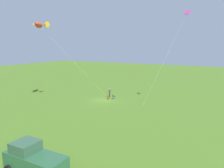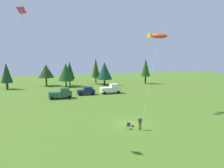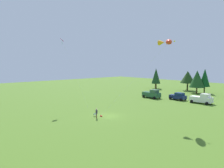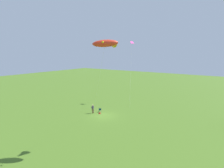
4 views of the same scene
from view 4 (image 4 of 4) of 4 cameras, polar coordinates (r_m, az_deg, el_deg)
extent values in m
plane|color=#4A7021|center=(34.03, -2.79, -10.22)|extent=(160.00, 160.00, 0.00)
cylinder|color=#562F28|center=(35.27, -6.47, -8.81)|extent=(0.14, 0.14, 0.85)
cylinder|color=#562F28|center=(35.31, -6.12, -8.78)|extent=(0.14, 0.14, 0.85)
cylinder|color=#40394A|center=(35.06, -6.32, -7.65)|extent=(0.48, 0.48, 0.62)
sphere|color=tan|center=(34.93, -6.33, -6.93)|extent=(0.24, 0.24, 0.24)
cylinder|color=#40394A|center=(35.07, -6.66, -7.60)|extent=(0.25, 0.22, 0.55)
cylinder|color=#40394A|center=(35.15, -6.02, -7.55)|extent=(0.16, 0.15, 0.56)
cube|color=#133445|center=(35.87, -3.99, -8.45)|extent=(0.68, 0.68, 0.04)
cube|color=#133445|center=(35.60, -3.94, -8.26)|extent=(0.38, 0.36, 0.40)
cylinder|color=#A5A8AD|center=(36.10, -4.37, -8.68)|extent=(0.03, 0.03, 0.42)
cylinder|color=#A5A8AD|center=(36.16, -3.70, -8.64)|extent=(0.03, 0.03, 0.42)
cylinder|color=#A5A8AD|center=(35.71, -4.27, -8.89)|extent=(0.03, 0.03, 0.42)
cylinder|color=#A5A8AD|center=(35.77, -3.60, -8.85)|extent=(0.03, 0.03, 0.42)
cube|color=#A61517|center=(34.89, -4.07, -9.52)|extent=(0.33, 0.23, 0.22)
ellipsoid|color=red|center=(21.57, -2.21, 13.13)|extent=(2.69, 3.16, 1.06)
cone|color=#F3AB1E|center=(22.71, -0.04, 12.97)|extent=(1.09, 0.92, 0.92)
sphere|color=yellow|center=(20.72, -3.02, 13.53)|extent=(0.23, 0.23, 0.23)
cylinder|color=silver|center=(27.81, -4.66, -0.99)|extent=(7.77, 8.84, 12.93)
cylinder|color=#4C3823|center=(35.13, -6.14, -9.60)|extent=(0.04, 0.04, 0.01)
cube|color=#E13199|center=(44.11, 6.54, 13.32)|extent=(1.08, 1.00, 0.61)
cylinder|color=green|center=(44.08, 6.53, 12.65)|extent=(0.04, 0.04, 0.87)
cylinder|color=silver|center=(41.17, 6.15, 3.56)|extent=(5.64, 2.69, 14.37)
cylinder|color=#4C3823|center=(39.59, 5.73, -7.33)|extent=(0.04, 0.04, 0.01)
camera|label=1|loc=(47.15, 50.49, 3.76)|focal=35.00mm
camera|label=2|loc=(59.93, -16.62, 7.56)|focal=35.00mm
camera|label=3|loc=(44.41, -60.53, 2.02)|focal=35.00mm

